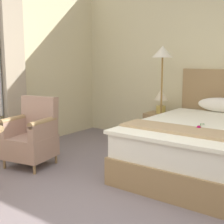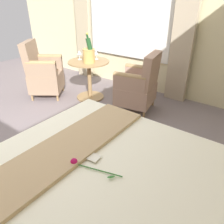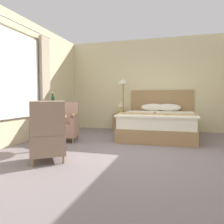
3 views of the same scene
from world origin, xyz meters
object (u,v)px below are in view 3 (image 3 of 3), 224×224
at_px(floor_lamp_brass, 123,87).
at_px(bedside_lamp, 121,106).
at_px(bed, 159,123).
at_px(champagne_bucket, 53,109).
at_px(wine_glass_near_bucket, 42,111).
at_px(armchair_by_window, 66,124).
at_px(side_table_round, 49,131).
at_px(nightstand, 121,122).
at_px(wine_glass_near_edge, 44,111).
at_px(armchair_facing_bed, 47,135).

bearing_deg(floor_lamp_brass, bedside_lamp, 118.62).
height_order(bed, champagne_bucket, bed).
bearing_deg(wine_glass_near_bucket, armchair_by_window, 86.89).
xyz_separation_m(side_table_round, armchair_by_window, (-0.13, 0.93, 0.02)).
bearing_deg(floor_lamp_brass, nightstand, 118.61).
bearing_deg(floor_lamp_brass, bed, -28.01).
bearing_deg(wine_glass_near_edge, side_table_round, 94.83).
relative_size(bed, champagne_bucket, 4.77).
distance_m(bedside_lamp, armchair_facing_bed, 3.69).
bearing_deg(armchair_by_window, nightstand, 65.55).
distance_m(bed, champagne_bucket, 2.88).
bearing_deg(armchair_facing_bed, wine_glass_near_edge, 127.48).
relative_size(bed, armchair_by_window, 2.43).
relative_size(floor_lamp_brass, armchair_by_window, 1.76).
xyz_separation_m(wine_glass_near_bucket, armchair_by_window, (0.05, 0.91, -0.38)).
bearing_deg(champagne_bucket, wine_glass_near_bucket, -169.01).
bearing_deg(bed, bedside_lamp, 147.32).
height_order(bedside_lamp, wine_glass_near_bucket, bedside_lamp).
bearing_deg(bed, armchair_by_window, -150.21).
bearing_deg(wine_glass_near_bucket, armchair_facing_bed, -51.42).
distance_m(bed, side_table_round, 2.93).
relative_size(wine_glass_near_bucket, armchair_facing_bed, 0.15).
height_order(champagne_bucket, wine_glass_near_bucket, champagne_bucket).
xyz_separation_m(side_table_round, wine_glass_near_bucket, (-0.17, 0.02, 0.40)).
distance_m(floor_lamp_brass, armchair_by_window, 2.28).
height_order(bedside_lamp, armchair_by_window, bedside_lamp).
height_order(bedside_lamp, wine_glass_near_edge, bedside_lamp).
distance_m(nightstand, armchair_by_window, 2.19).
xyz_separation_m(armchair_by_window, armchair_facing_bed, (0.55, -1.66, 0.02)).
distance_m(nightstand, bedside_lamp, 0.52).
height_order(floor_lamp_brass, champagne_bucket, floor_lamp_brass).
bearing_deg(champagne_bucket, side_table_round, -129.37).
bearing_deg(floor_lamp_brass, champagne_bucket, -107.20).
distance_m(bed, armchair_by_window, 2.44).
bearing_deg(bedside_lamp, champagne_bucket, -104.22).
distance_m(side_table_round, champagne_bucket, 0.45).
xyz_separation_m(bed, armchair_facing_bed, (-1.57, -2.87, 0.07)).
bearing_deg(champagne_bucket, bed, 46.97).
distance_m(side_table_round, wine_glass_near_edge, 0.45).
xyz_separation_m(side_table_round, champagne_bucket, (0.06, 0.07, 0.44)).
relative_size(floor_lamp_brass, wine_glass_near_bucket, 11.23).
distance_m(bedside_lamp, armchair_by_window, 2.22).
distance_m(bed, nightstand, 1.44).
bearing_deg(champagne_bucket, armchair_facing_bed, -65.20).
bearing_deg(floor_lamp_brass, side_table_round, -107.88).
distance_m(nightstand, floor_lamp_brass, 1.11).
xyz_separation_m(bed, nightstand, (-1.21, 0.78, -0.09)).
relative_size(bedside_lamp, wine_glass_near_bucket, 2.79).
bearing_deg(armchair_by_window, floor_lamp_brass, 60.81).
bearing_deg(wine_glass_near_edge, bed, 49.77).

